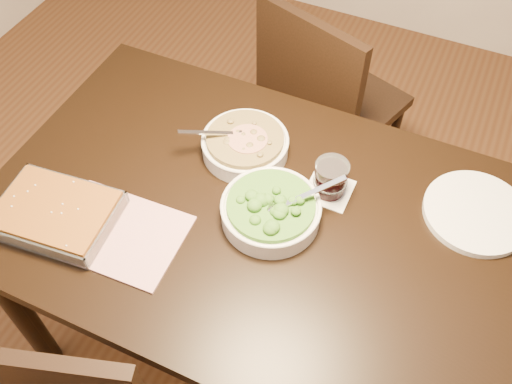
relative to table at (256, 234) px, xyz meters
The scene contains 10 objects.
ground 0.65m from the table, ahead, with size 4.00×4.00×0.00m, color #4C2A15.
table is the anchor object (origin of this frame).
magazine_a 0.36m from the table, 144.86° to the right, with size 0.32×0.24×0.01m, color #A02D48.
coaster 0.23m from the table, 45.47° to the left, with size 0.12×0.12×0.00m, color white.
stew_bowl 0.25m from the table, 122.40° to the left, with size 0.24×0.24×0.09m.
broccoli_bowl 0.14m from the table, ahead, with size 0.25×0.25×0.10m.
baking_dish 0.52m from the table, 153.13° to the right, with size 0.32×0.25×0.05m.
wine_tumbler 0.26m from the table, 45.47° to the left, with size 0.09×0.09×0.10m.
dinner_plate 0.57m from the table, 24.07° to the left, with size 0.27×0.27×0.02m, color silver.
chair_far 0.74m from the table, 94.77° to the left, with size 0.54×0.54×0.91m.
Camera 1 is at (0.36, -0.79, 1.94)m, focal length 40.00 mm.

